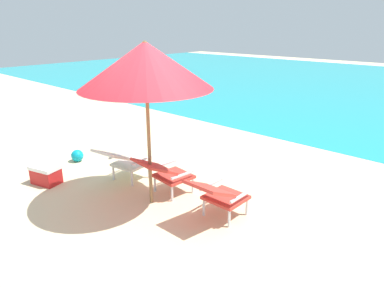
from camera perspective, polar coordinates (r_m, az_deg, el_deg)
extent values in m
plane|color=beige|center=(8.38, 15.48, 0.66)|extent=(40.00, 40.00, 0.00)
cube|color=silver|center=(6.06, -10.07, -3.24)|extent=(0.58, 0.56, 0.04)
cube|color=silver|center=(5.73, -12.78, -1.87)|extent=(0.58, 0.58, 0.27)
cylinder|color=silver|center=(6.40, -10.08, -3.46)|extent=(0.04, 0.04, 0.26)
cylinder|color=silver|center=(6.12, -7.13, -4.40)|extent=(0.04, 0.04, 0.26)
cylinder|color=silver|center=(6.14, -12.83, -4.67)|extent=(0.04, 0.04, 0.26)
cylinder|color=silver|center=(5.84, -9.88, -5.72)|extent=(0.04, 0.04, 0.26)
cube|color=silver|center=(6.19, -11.85, -1.67)|extent=(0.09, 0.50, 0.03)
cube|color=silver|center=(5.84, -8.32, -2.73)|extent=(0.09, 0.50, 0.03)
cube|color=red|center=(5.50, -3.05, -5.32)|extent=(0.57, 0.55, 0.04)
cube|color=red|center=(5.20, -6.26, -3.71)|extent=(0.57, 0.57, 0.27)
cylinder|color=silver|center=(5.84, -2.77, -5.43)|extent=(0.04, 0.04, 0.26)
cylinder|color=silver|center=(5.54, 0.12, -6.85)|extent=(0.04, 0.04, 0.26)
cylinder|color=silver|center=(5.61, -6.13, -6.59)|extent=(0.04, 0.04, 0.26)
cylinder|color=silver|center=(5.30, -3.31, -8.16)|extent=(0.04, 0.04, 0.26)
cube|color=silver|center=(5.65, -4.73, -3.39)|extent=(0.08, 0.50, 0.03)
cube|color=silver|center=(5.27, -1.30, -5.02)|extent=(0.08, 0.50, 0.03)
cube|color=red|center=(4.88, 5.59, -8.77)|extent=(0.52, 0.50, 0.04)
cube|color=red|center=(4.50, 2.88, -7.39)|extent=(0.52, 0.52, 0.27)
cylinder|color=silver|center=(5.21, 4.98, -8.67)|extent=(0.04, 0.04, 0.26)
cylinder|color=silver|center=(5.00, 9.06, -10.18)|extent=(0.04, 0.04, 0.26)
cylinder|color=silver|center=(4.92, 1.96, -10.39)|extent=(0.04, 0.04, 0.26)
cylinder|color=silver|center=(4.69, 6.16, -12.12)|extent=(0.04, 0.04, 0.26)
cube|color=silver|center=(4.97, 3.22, -6.63)|extent=(0.03, 0.50, 0.03)
cube|color=silver|center=(4.69, 8.21, -8.43)|extent=(0.03, 0.50, 0.03)
cylinder|color=olive|center=(5.00, -7.08, -0.57)|extent=(0.05, 0.05, 1.76)
cone|color=red|center=(4.74, -7.67, 12.78)|extent=(2.59, 2.59, 0.63)
sphere|color=#4C3823|center=(4.72, -7.82, 16.18)|extent=(0.07, 0.07, 0.07)
sphere|color=#0A93AD|center=(7.15, -18.41, -1.83)|extent=(0.24, 0.24, 0.24)
cube|color=red|center=(6.36, -22.95, -4.91)|extent=(0.51, 0.41, 0.26)
cube|color=white|center=(6.30, -23.13, -3.58)|extent=(0.54, 0.44, 0.06)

